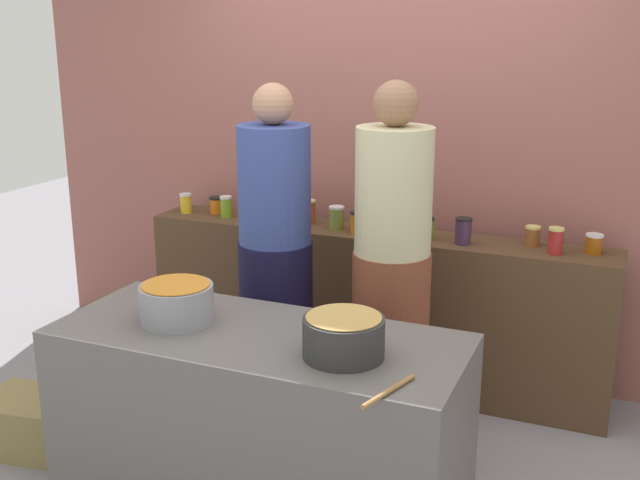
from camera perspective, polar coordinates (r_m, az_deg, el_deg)
ground at (r=3.76m, az=-2.18°, el=-16.99°), size 12.00×12.00×0.00m
storefront_wall at (r=4.55m, az=5.49°, el=8.94°), size 4.80×0.12×3.00m
display_shelf at (r=4.47m, az=3.77°, el=-4.99°), size 2.70×0.36×0.91m
prep_table at (r=3.32m, az=-4.52°, el=-13.52°), size 1.70×0.70×0.83m
preserve_jar_0 at (r=4.82m, az=-9.97°, el=2.72°), size 0.07×0.07×0.12m
preserve_jar_1 at (r=4.78m, az=-7.71°, el=2.60°), size 0.09×0.09×0.10m
preserve_jar_2 at (r=4.67m, az=-7.03°, el=2.48°), size 0.07×0.07×0.13m
preserve_jar_3 at (r=4.60m, az=-4.57°, el=2.40°), size 0.07×0.07×0.14m
preserve_jar_4 at (r=4.59m, az=-2.88°, el=2.38°), size 0.08×0.08×0.13m
preserve_jar_5 at (r=4.47m, az=-2.33°, el=2.05°), size 0.07×0.07×0.14m
preserve_jar_6 at (r=4.49m, az=-0.80°, el=2.14°), size 0.08×0.08×0.14m
preserve_jar_7 at (r=4.36m, az=1.24°, el=1.67°), size 0.09×0.09×0.13m
preserve_jar_8 at (r=4.28m, az=2.73°, el=1.32°), size 0.07×0.07×0.12m
preserve_jar_9 at (r=4.30m, az=4.53°, el=1.21°), size 0.07×0.07×0.10m
preserve_jar_10 at (r=4.26m, az=5.80°, el=1.15°), size 0.07×0.07×0.11m
preserve_jar_11 at (r=4.19m, az=8.02°, el=0.88°), size 0.07×0.07×0.12m
preserve_jar_12 at (r=4.13m, az=10.63°, el=0.67°), size 0.09×0.09×0.14m
preserve_jar_13 at (r=4.19m, az=15.56°, el=0.31°), size 0.08×0.08×0.11m
preserve_jar_14 at (r=4.06m, az=17.15°, el=-0.04°), size 0.08×0.08×0.14m
preserve_jar_15 at (r=4.14m, az=19.74°, el=-0.27°), size 0.09×0.09×0.10m
cooking_pot_left at (r=3.27m, az=-10.63°, el=-4.64°), size 0.31×0.31×0.17m
cooking_pot_center at (r=2.89m, az=1.77°, el=-7.23°), size 0.31×0.31×0.16m
wooden_spoon at (r=2.65m, az=5.14°, el=-11.16°), size 0.10×0.29×0.02m
cook_with_tongs at (r=3.94m, az=-3.32°, el=-2.51°), size 0.38×0.38×1.77m
cook_in_cap at (r=3.73m, az=5.33°, el=-3.41°), size 0.38×0.38×1.79m
bread_crate at (r=4.14m, az=-20.71°, el=-12.59°), size 0.50×0.41×0.27m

